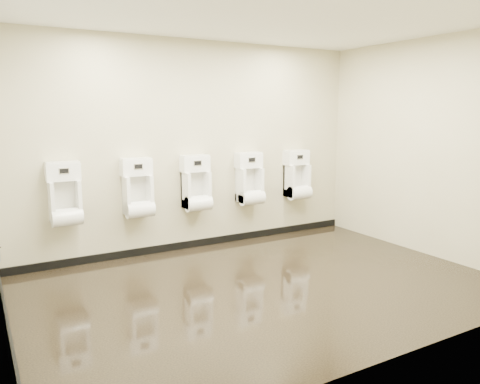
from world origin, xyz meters
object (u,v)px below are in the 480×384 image
object	(u,v)px
urinal_0	(65,199)
urinal_4	(297,179)
urinal_1	(138,192)
urinal_2	(196,187)
urinal_3	(250,183)

from	to	relation	value
urinal_0	urinal_4	bearing A→B (deg)	0.00
urinal_1	urinal_2	xyz separation A→B (m)	(0.81, 0.00, 0.00)
urinal_1	urinal_4	xyz separation A→B (m)	(2.49, 0.00, 0.00)
urinal_0	urinal_4	world-z (taller)	same
urinal_1	urinal_3	distance (m)	1.64
urinal_1	urinal_0	bearing A→B (deg)	180.00
urinal_2	urinal_3	size ratio (longest dim) A/B	1.00
urinal_2	urinal_4	size ratio (longest dim) A/B	1.00
urinal_0	urinal_3	xyz separation A→B (m)	(2.52, 0.00, 0.00)
urinal_0	urinal_1	distance (m)	0.87
urinal_2	urinal_3	world-z (taller)	same
urinal_4	urinal_2	bearing A→B (deg)	180.00
urinal_4	urinal_1	bearing A→B (deg)	180.00
urinal_2	urinal_4	distance (m)	1.68
urinal_0	urinal_1	xyz separation A→B (m)	(0.87, 0.00, 0.00)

